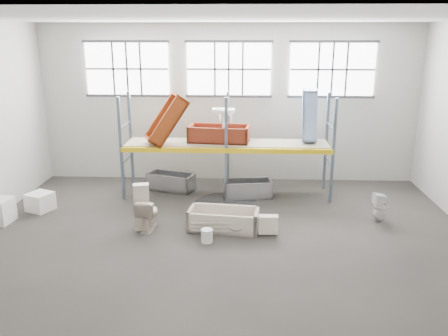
# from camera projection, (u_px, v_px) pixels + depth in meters

# --- Properties ---
(floor) EXTENTS (12.00, 10.00, 0.10)m
(floor) POSITION_uv_depth(u_px,v_px,m) (221.00, 246.00, 10.81)
(floor) COLOR #443F3A
(floor) RESTS_ON ground
(ceiling) EXTENTS (12.00, 10.00, 0.10)m
(ceiling) POSITION_uv_depth(u_px,v_px,m) (221.00, 15.00, 9.36)
(ceiling) COLOR silver
(ceiling) RESTS_ON ground
(wall_back) EXTENTS (12.00, 0.10, 5.00)m
(wall_back) POSITION_uv_depth(u_px,v_px,m) (229.00, 104.00, 14.92)
(wall_back) COLOR #B8B5AB
(wall_back) RESTS_ON ground
(wall_front) EXTENTS (12.00, 0.10, 5.00)m
(wall_front) POSITION_uv_depth(u_px,v_px,m) (199.00, 239.00, 5.24)
(wall_front) COLOR #A5A298
(wall_front) RESTS_ON ground
(window_left) EXTENTS (2.60, 0.04, 1.60)m
(window_left) POSITION_uv_depth(u_px,v_px,m) (127.00, 69.00, 14.64)
(window_left) COLOR white
(window_left) RESTS_ON wall_back
(window_mid) EXTENTS (2.60, 0.04, 1.60)m
(window_mid) POSITION_uv_depth(u_px,v_px,m) (229.00, 69.00, 14.51)
(window_mid) COLOR white
(window_mid) RESTS_ON wall_back
(window_right) EXTENTS (2.60, 0.04, 1.60)m
(window_right) POSITION_uv_depth(u_px,v_px,m) (332.00, 70.00, 14.37)
(window_right) COLOR white
(window_right) RESTS_ON wall_back
(rack_upright_la) EXTENTS (0.08, 0.08, 3.00)m
(rack_upright_la) POSITION_uv_depth(u_px,v_px,m) (121.00, 149.00, 13.27)
(rack_upright_la) COLOR slate
(rack_upright_la) RESTS_ON floor
(rack_upright_lb) EXTENTS (0.08, 0.08, 3.00)m
(rack_upright_lb) POSITION_uv_depth(u_px,v_px,m) (131.00, 140.00, 14.42)
(rack_upright_lb) COLOR slate
(rack_upright_lb) RESTS_ON floor
(rack_upright_ma) EXTENTS (0.08, 0.08, 3.00)m
(rack_upright_ma) POSITION_uv_depth(u_px,v_px,m) (226.00, 151.00, 13.15)
(rack_upright_ma) COLOR slate
(rack_upright_ma) RESTS_ON floor
(rack_upright_mb) EXTENTS (0.08, 0.08, 3.00)m
(rack_upright_mb) POSITION_uv_depth(u_px,v_px,m) (228.00, 141.00, 14.29)
(rack_upright_mb) COLOR slate
(rack_upright_mb) RESTS_ON floor
(rack_upright_ra) EXTENTS (0.08, 0.08, 3.00)m
(rack_upright_ra) POSITION_uv_depth(u_px,v_px,m) (333.00, 152.00, 13.02)
(rack_upright_ra) COLOR slate
(rack_upright_ra) RESTS_ON floor
(rack_upright_rb) EXTENTS (0.08, 0.08, 3.00)m
(rack_upright_rb) POSITION_uv_depth(u_px,v_px,m) (326.00, 142.00, 14.17)
(rack_upright_rb) COLOR slate
(rack_upright_rb) RESTS_ON floor
(rack_beam_front) EXTENTS (6.00, 0.10, 0.14)m
(rack_beam_front) POSITION_uv_depth(u_px,v_px,m) (226.00, 151.00, 13.15)
(rack_beam_front) COLOR yellow
(rack_beam_front) RESTS_ON floor
(rack_beam_back) EXTENTS (6.00, 0.10, 0.14)m
(rack_beam_back) POSITION_uv_depth(u_px,v_px,m) (228.00, 141.00, 14.29)
(rack_beam_back) COLOR yellow
(rack_beam_back) RESTS_ON floor
(shelf_deck) EXTENTS (5.90, 1.10, 0.03)m
(shelf_deck) POSITION_uv_depth(u_px,v_px,m) (227.00, 143.00, 13.70)
(shelf_deck) COLOR gray
(shelf_deck) RESTS_ON floor
(wet_patch) EXTENTS (1.80, 1.80, 0.00)m
(wet_patch) POSITION_uv_depth(u_px,v_px,m) (226.00, 203.00, 13.38)
(wet_patch) COLOR black
(wet_patch) RESTS_ON floor
(bathtub_beige) EXTENTS (1.80, 1.00, 0.51)m
(bathtub_beige) POSITION_uv_depth(u_px,v_px,m) (224.00, 219.00, 11.56)
(bathtub_beige) COLOR beige
(bathtub_beige) RESTS_ON floor
(cistern_spare) EXTENTS (0.47, 0.23, 0.44)m
(cistern_spare) POSITION_uv_depth(u_px,v_px,m) (268.00, 224.00, 11.19)
(cistern_spare) COLOR beige
(cistern_spare) RESTS_ON bathtub_beige
(sink_in_tub) EXTENTS (0.53, 0.53, 0.14)m
(sink_in_tub) POSITION_uv_depth(u_px,v_px,m) (236.00, 228.00, 11.25)
(sink_in_tub) COLOR beige
(sink_in_tub) RESTS_ON bathtub_beige
(toilet_beige) EXTENTS (0.52, 0.83, 0.81)m
(toilet_beige) POSITION_uv_depth(u_px,v_px,m) (148.00, 214.00, 11.52)
(toilet_beige) COLOR beige
(toilet_beige) RESTS_ON floor
(cistern_tall) EXTENTS (0.42, 0.32, 1.18)m
(cistern_tall) POSITION_uv_depth(u_px,v_px,m) (142.00, 207.00, 11.45)
(cistern_tall) COLOR #C1B3A0
(cistern_tall) RESTS_ON floor
(toilet_white) EXTENTS (0.40, 0.40, 0.77)m
(toilet_white) POSITION_uv_depth(u_px,v_px,m) (380.00, 207.00, 12.00)
(toilet_white) COLOR white
(toilet_white) RESTS_ON floor
(steel_tub_left) EXTENTS (1.56, 1.09, 0.52)m
(steel_tub_left) POSITION_uv_depth(u_px,v_px,m) (171.00, 181.00, 14.44)
(steel_tub_left) COLOR #B2B4BA
(steel_tub_left) RESTS_ON floor
(steel_tub_right) EXTENTS (1.47, 0.83, 0.51)m
(steel_tub_right) POSITION_uv_depth(u_px,v_px,m) (248.00, 189.00, 13.79)
(steel_tub_right) COLOR #B8BAC0
(steel_tub_right) RESTS_ON floor
(rust_tub_flat) EXTENTS (1.85, 1.01, 0.50)m
(rust_tub_flat) POSITION_uv_depth(u_px,v_px,m) (219.00, 134.00, 13.75)
(rust_tub_flat) COLOR maroon
(rust_tub_flat) RESTS_ON shelf_deck
(rust_tub_tilted) EXTENTS (1.42, 1.11, 1.52)m
(rust_tub_tilted) POSITION_uv_depth(u_px,v_px,m) (167.00, 120.00, 13.36)
(rust_tub_tilted) COLOR #9C480F
(rust_tub_tilted) RESTS_ON shelf_deck
(sink_on_shelf) EXTENTS (0.77, 0.67, 0.58)m
(sink_on_shelf) POSITION_uv_depth(u_px,v_px,m) (223.00, 127.00, 13.36)
(sink_on_shelf) COLOR white
(sink_on_shelf) RESTS_ON rust_tub_flat
(blue_tub_upright) EXTENTS (0.53, 0.73, 1.49)m
(blue_tub_upright) POSITION_uv_depth(u_px,v_px,m) (310.00, 115.00, 13.54)
(blue_tub_upright) COLOR #8AA9DE
(blue_tub_upright) RESTS_ON shelf_deck
(bucket) EXTENTS (0.32, 0.32, 0.32)m
(bucket) POSITION_uv_depth(u_px,v_px,m) (207.00, 236.00, 10.86)
(bucket) COLOR silver
(bucket) RESTS_ON floor
(carton_far) EXTENTS (0.78, 0.78, 0.49)m
(carton_far) POSITION_uv_depth(u_px,v_px,m) (40.00, 202.00, 12.77)
(carton_far) COLOR white
(carton_far) RESTS_ON floor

